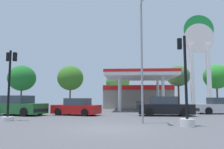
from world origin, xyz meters
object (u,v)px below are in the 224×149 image
(car_1, at_px, (219,106))
(tree_0, at_px, (22,78))
(traffic_signal_1, at_px, (186,102))
(car_3, at_px, (76,107))
(tree_3, at_px, (178,76))
(traffic_signal_0, at_px, (9,94))
(car_0, at_px, (165,107))
(tree_2, at_px, (118,82))
(station_pole_sign, at_px, (199,49))
(car_2, at_px, (19,106))
(corner_streetlamp, at_px, (142,49))
(tree_4, at_px, (216,77))
(tree_1, at_px, (70,78))

(car_1, xyz_separation_m, tree_0, (-26.09, 14.97, 4.13))
(traffic_signal_1, relative_size, tree_0, 0.67)
(car_3, distance_m, tree_0, 22.44)
(tree_3, bearing_deg, traffic_signal_0, -125.61)
(car_0, distance_m, car_1, 5.98)
(traffic_signal_1, distance_m, tree_2, 26.05)
(car_1, xyz_separation_m, traffic_signal_0, (-15.99, -7.61, 1.04))
(station_pole_sign, distance_m, car_2, 21.91)
(car_0, bearing_deg, corner_streetlamp, -110.15)
(traffic_signal_0, height_order, traffic_signal_1, traffic_signal_1)
(car_2, bearing_deg, corner_streetlamp, -30.03)
(car_0, bearing_deg, tree_2, 104.26)
(car_1, bearing_deg, tree_0, 150.14)
(tree_4, bearing_deg, traffic_signal_1, -114.05)
(tree_2, height_order, tree_4, tree_4)
(traffic_signal_0, height_order, tree_3, tree_3)
(traffic_signal_0, height_order, tree_0, tree_0)
(station_pole_sign, xyz_separation_m, car_3, (-13.43, -9.59, -6.92))
(tree_1, distance_m, tree_4, 24.05)
(car_2, distance_m, traffic_signal_1, 13.99)
(tree_1, xyz_separation_m, tree_3, (17.45, -1.49, 0.08))
(traffic_signal_1, distance_m, corner_streetlamp, 3.84)
(tree_2, bearing_deg, car_1, -57.37)
(traffic_signal_0, distance_m, tree_0, 24.93)
(car_2, distance_m, tree_1, 18.90)
(tree_0, relative_size, tree_4, 1.00)
(station_pole_sign, height_order, tree_4, station_pole_sign)
(tree_1, bearing_deg, car_1, -40.85)
(car_1, distance_m, tree_1, 24.09)
(car_0, xyz_separation_m, traffic_signal_0, (-10.63, -4.95, 1.00))
(corner_streetlamp, bearing_deg, tree_0, 127.97)
(tree_2, bearing_deg, tree_1, -179.17)
(car_3, height_order, traffic_signal_1, traffic_signal_1)
(station_pole_sign, xyz_separation_m, tree_4, (5.41, 9.06, -2.62))
(traffic_signal_1, bearing_deg, car_3, 135.00)
(tree_2, relative_size, tree_3, 0.88)
(station_pole_sign, height_order, traffic_signal_0, station_pole_sign)
(traffic_signal_1, relative_size, tree_3, 0.71)
(tree_0, bearing_deg, car_3, -52.78)
(car_2, bearing_deg, tree_3, 44.72)
(traffic_signal_0, relative_size, traffic_signal_1, 0.97)
(car_1, bearing_deg, car_2, -170.57)
(station_pole_sign, distance_m, traffic_signal_0, 22.93)
(car_3, distance_m, tree_4, 26.86)
(car_1, bearing_deg, tree_2, 122.63)
(station_pole_sign, bearing_deg, traffic_signal_0, -138.77)
(car_0, relative_size, traffic_signal_0, 0.99)
(car_2, relative_size, tree_1, 0.72)
(corner_streetlamp, bearing_deg, tree_3, 72.70)
(car_2, xyz_separation_m, tree_0, (-8.47, 17.90, 4.05))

